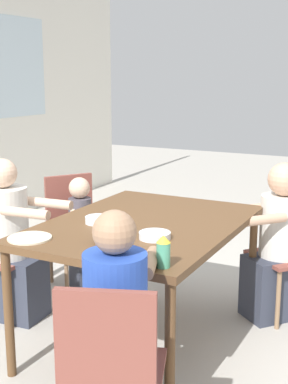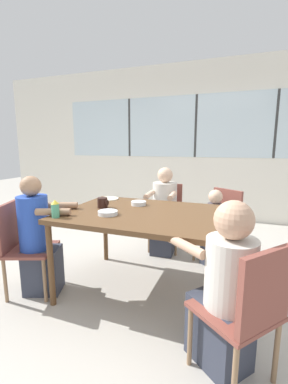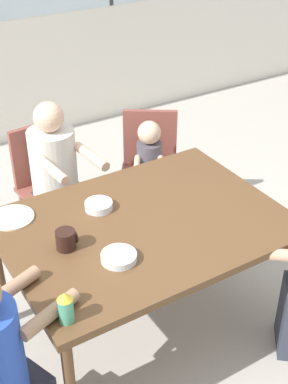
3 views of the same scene
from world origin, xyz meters
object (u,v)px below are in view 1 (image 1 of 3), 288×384
person_toddler (82,236)px  chair_for_man_teal_shirt (110,365)px  chair_for_toddler (74,221)px  person_man_teal_shirt (117,344)px  sippy_cup (163,251)px  coffee_mug (104,233)px  person_woman_green_shirt (11,248)px  bowl_white_shallow (155,235)px  person_man_blue_shirt (277,248)px  bowl_cereal (98,220)px

person_toddler → chair_for_man_teal_shirt: bearing=70.8°
chair_for_toddler → person_man_teal_shirt: size_ratio=0.78×
chair_for_man_teal_shirt → chair_for_toddler: bearing=107.9°
person_toddler → sippy_cup: bearing=80.3°
sippy_cup → coffee_mug: bearing=65.4°
chair_for_toddler → sippy_cup: sippy_cup is taller
coffee_mug → person_woman_green_shirt: bearing=69.9°
coffee_mug → bowl_white_shallow: size_ratio=0.61×
chair_for_man_teal_shirt → person_woman_green_shirt: (0.97, 1.34, -0.01)m
person_man_blue_shirt → person_woman_green_shirt: bearing=67.3°
person_woman_green_shirt → coffee_mug: 1.05m
chair_for_toddler → person_man_blue_shirt: size_ratio=0.80×
chair_for_toddler → person_woman_green_shirt: 0.70m
bowl_white_shallow → bowl_cereal: (0.12, 0.42, 0.00)m
sippy_cup → bowl_white_shallow: (0.36, 0.22, -0.06)m
sippy_cup → chair_for_man_teal_shirt: bearing=176.9°
person_man_teal_shirt → person_toddler: person_man_teal_shirt is taller
chair_for_toddler → chair_for_man_teal_shirt: bearing=72.1°
chair_for_toddler → person_man_teal_shirt: 1.98m
bowl_cereal → coffee_mug: bearing=-142.8°
person_toddler → bowl_white_shallow: bearing=85.3°
bowl_white_shallow → person_toddler: bearing=51.7°
person_woman_green_shirt → person_man_teal_shirt: bearing=52.8°
person_man_teal_shirt → person_toddler: bearing=108.0°
bowl_cereal → chair_for_toddler: bearing=42.9°
person_woman_green_shirt → person_toddler: bearing=161.9°
chair_for_toddler → person_toddler: bearing=90.0°
chair_for_toddler → person_woman_green_shirt: (-0.70, 0.02, -0.01)m
person_woman_green_shirt → sippy_cup: size_ratio=7.25×
person_woman_green_shirt → person_man_blue_shirt: person_woman_green_shirt is taller
person_man_teal_shirt → sippy_cup: 0.45m
person_woman_green_shirt → person_man_blue_shirt: size_ratio=1.02×
chair_for_toddler → bowl_cereal: (-0.76, -0.70, 0.28)m
person_man_blue_shirt → sippy_cup: 1.41m
chair_for_toddler → person_toddler: size_ratio=0.98×
person_man_teal_shirt → bowl_cereal: bearing=106.1°
chair_for_toddler → person_toddler: person_toddler is taller
person_toddler → chair_for_toddler: bearing=-90.0°
person_woman_green_shirt → person_toddler: 0.63m
chair_for_man_teal_shirt → person_woman_green_shirt: person_woman_green_shirt is taller
person_woman_green_shirt → coffee_mug: person_woman_green_shirt is taller
coffee_mug → sippy_cup: 0.47m
coffee_mug → person_man_blue_shirt: bearing=-28.4°
person_toddler → bowl_white_shallow: (-0.79, -1.00, 0.36)m
chair_for_man_teal_shirt → bowl_white_shallow: bearing=83.4°
person_man_teal_shirt → person_man_blue_shirt: bearing=59.9°
bowl_white_shallow → coffee_mug: bearing=128.3°
chair_for_toddler → person_man_blue_shirt: 1.55m
chair_for_toddler → bowl_cereal: bearing=76.5°
person_toddler → bowl_cereal: bearing=74.2°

